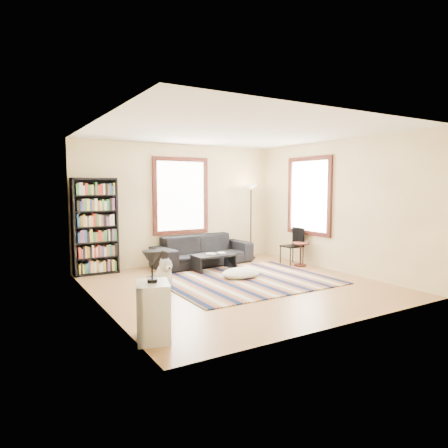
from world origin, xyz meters
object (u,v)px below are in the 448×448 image
floor_lamp (251,222)px  coffee_table (214,263)px  dog (162,274)px  floor_cushion (241,273)px  folding_chair (292,246)px  sofa (203,250)px  side_table (300,254)px  bookshelf (95,226)px  white_cabinet (153,311)px

floor_lamp → coffee_table: bearing=-151.9°
floor_lamp → dog: bearing=-150.7°
floor_cushion → folding_chair: size_ratio=0.95×
sofa → folding_chair: (1.79, -1.05, 0.09)m
floor_lamp → side_table: bearing=-73.3°
dog → side_table: bearing=5.6°
sofa → floor_cushion: 1.62m
coffee_table → side_table: (1.96, -0.57, 0.09)m
coffee_table → floor_lamp: size_ratio=0.48×
folding_chair → side_table: bearing=-78.1°
side_table → dog: dog is taller
floor_lamp → bookshelf: bearing=177.4°
bookshelf → side_table: 4.56m
floor_cushion → sofa: bearing=90.1°
bookshelf → coffee_table: 2.60m
coffee_table → floor_lamp: (1.55, 0.82, 0.75)m
bookshelf → side_table: bearing=-20.4°
floor_lamp → folding_chair: bearing=-72.2°
sofa → floor_cushion: bearing=-95.5°
white_cabinet → dog: size_ratio=1.20×
side_table → bookshelf: bearing=159.6°
bookshelf → side_table: bookshelf is taller
side_table → coffee_table: bearing=163.8°
sofa → folding_chair: 2.08m
folding_chair → dog: 3.55m
floor_cushion → side_table: (1.84, 0.31, 0.17)m
sofa → side_table: 2.25m
bookshelf → white_cabinet: size_ratio=2.86×
sofa → folding_chair: folding_chair is taller
coffee_table → floor_cushion: bearing=-82.0°
side_table → white_cabinet: bearing=-151.5°
coffee_table → white_cabinet: white_cabinet is taller
side_table → dog: 3.56m
sofa → side_table: bearing=-40.7°
side_table → dog: bearing=-174.2°
sofa → coffee_table: bearing=-105.1°
folding_chair → white_cabinet: 5.20m
floor_cushion → floor_lamp: floor_lamp is taller
sofa → floor_cushion: (0.00, -1.61, -0.24)m
floor_lamp → white_cabinet: bearing=-136.8°
coffee_table → white_cabinet: 3.94m
coffee_table → white_cabinet: size_ratio=1.29×
white_cabinet → bookshelf: bearing=103.0°
bookshelf → dog: bookshelf is taller
sofa → bookshelf: (-2.38, 0.27, 0.66)m
bookshelf → side_table: (4.22, -1.57, -0.73)m
side_table → folding_chair: bearing=101.3°
white_cabinet → dog: bearing=82.4°
sofa → bookshelf: bearing=167.9°
floor_lamp → dog: (-3.13, -1.75, -0.64)m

